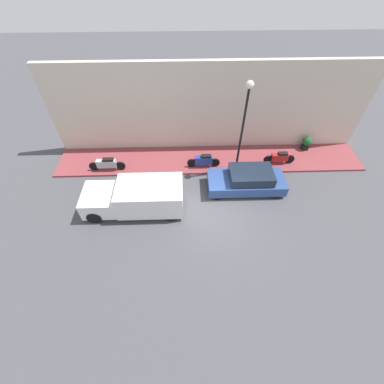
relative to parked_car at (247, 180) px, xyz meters
name	(u,v)px	position (x,y,z in m)	size (l,w,h in m)	color
ground_plane	(216,214)	(-1.80, 1.85, -0.63)	(60.00, 60.00, 0.00)	#47474C
sidewalk	(210,159)	(2.49, 1.85, -0.58)	(2.57, 18.67, 0.11)	brown
building_facade	(210,109)	(3.92, 1.85, 2.10)	(0.30, 18.67, 5.46)	beige
parked_car	(247,180)	(0.00, 0.00, 0.00)	(1.74, 4.19, 1.31)	#2D4784
delivery_van	(135,197)	(-1.23, 5.94, 0.21)	(1.94, 5.02, 1.62)	white
scooter_silver	(107,164)	(1.68, 7.99, -0.07)	(0.30, 2.12, 0.83)	#B7B7BF
motorcycle_blue	(204,160)	(1.80, 2.28, -0.07)	(0.30, 1.96, 0.85)	navy
motorcycle_red	(280,158)	(1.95, -2.33, -0.09)	(0.30, 1.87, 0.80)	#B21E1E
streetlamp	(245,114)	(1.48, 0.36, 3.15)	(0.38, 0.38, 5.37)	black
potted_plant	(307,143)	(3.32, -4.43, -0.08)	(0.59, 0.59, 0.85)	black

